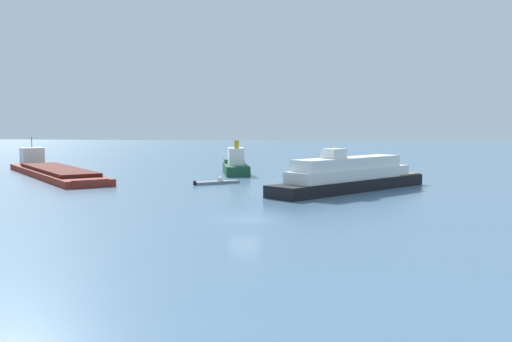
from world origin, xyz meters
The scene contains 6 objects.
ground_plane centered at (0.00, 0.00, 0.00)m, with size 400.00×400.00×0.00m, color slate.
fishing_skiff centered at (6.51, 34.77, 0.23)m, with size 5.20×3.19×0.91m.
small_motorboat centered at (-7.62, 27.22, 0.21)m, with size 5.67×4.74×0.86m.
white_riverboat centered at (9.44, 21.65, 1.71)m, with size 18.90×21.51×6.45m.
cargo_barge centered at (-33.89, 35.04, 0.80)m, with size 27.30×31.19×5.51m.
tugboat centered at (-7.44, 41.91, 1.37)m, with size 5.91×11.26×5.28m.
Camera 1 is at (7.10, -48.71, 8.20)m, focal length 41.69 mm.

